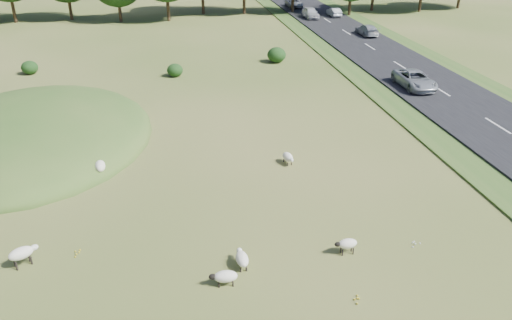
{
  "coord_description": "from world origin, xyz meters",
  "views": [
    {
      "loc": [
        -2.41,
        -21.12,
        13.49
      ],
      "look_at": [
        2.0,
        4.0,
        1.0
      ],
      "focal_mm": 35.0,
      "sensor_mm": 36.0,
      "label": 1
    }
  ],
  "objects_px": {
    "sheep_3": "(347,244)",
    "car_6": "(294,3)",
    "sheep_2": "(288,157)",
    "sheep_5": "(225,277)",
    "sheep_4": "(100,166)",
    "car_0": "(367,30)",
    "car_3": "(415,79)",
    "car_2": "(310,13)",
    "sheep_1": "(22,253)",
    "sheep_0": "(242,258)",
    "car_1": "(334,12)"
  },
  "relations": [
    {
      "from": "sheep_4",
      "to": "car_3",
      "type": "xyz_separation_m",
      "value": [
        24.9,
        11.73,
        0.29
      ]
    },
    {
      "from": "sheep_3",
      "to": "car_6",
      "type": "xyz_separation_m",
      "value": [
        13.44,
        64.06,
        0.39
      ]
    },
    {
      "from": "sheep_3",
      "to": "car_3",
      "type": "bearing_deg",
      "value": -124.81
    },
    {
      "from": "car_3",
      "to": "car_2",
      "type": "bearing_deg",
      "value": 90.0
    },
    {
      "from": "sheep_4",
      "to": "car_6",
      "type": "distance_m",
      "value": 60.01
    },
    {
      "from": "sheep_1",
      "to": "car_1",
      "type": "xyz_separation_m",
      "value": [
        31.12,
        53.41,
        0.22
      ]
    },
    {
      "from": "sheep_4",
      "to": "car_1",
      "type": "height_order",
      "value": "car_1"
    },
    {
      "from": "car_6",
      "to": "sheep_0",
      "type": "bearing_deg",
      "value": -105.78
    },
    {
      "from": "sheep_1",
      "to": "car_2",
      "type": "relative_size",
      "value": 0.29
    },
    {
      "from": "car_0",
      "to": "sheep_3",
      "type": "bearing_deg",
      "value": 67.64
    },
    {
      "from": "sheep_2",
      "to": "sheep_3",
      "type": "relative_size",
      "value": 1.17
    },
    {
      "from": "sheep_1",
      "to": "sheep_5",
      "type": "bearing_deg",
      "value": -48.84
    },
    {
      "from": "sheep_0",
      "to": "car_1",
      "type": "xyz_separation_m",
      "value": [
        21.94,
        55.12,
        0.42
      ]
    },
    {
      "from": "sheep_3",
      "to": "car_6",
      "type": "relative_size",
      "value": 0.22
    },
    {
      "from": "sheep_5",
      "to": "car_3",
      "type": "xyz_separation_m",
      "value": [
        18.99,
        22.35,
        0.53
      ]
    },
    {
      "from": "car_1",
      "to": "car_6",
      "type": "xyz_separation_m",
      "value": [
        -3.8,
        9.06,
        0.06
      ]
    },
    {
      "from": "sheep_2",
      "to": "car_6",
      "type": "distance_m",
      "value": 56.62
    },
    {
      "from": "sheep_5",
      "to": "car_0",
      "type": "height_order",
      "value": "car_0"
    },
    {
      "from": "sheep_0",
      "to": "car_1",
      "type": "bearing_deg",
      "value": -25.26
    },
    {
      "from": "sheep_3",
      "to": "sheep_5",
      "type": "bearing_deg",
      "value": 9.34
    },
    {
      "from": "sheep_1",
      "to": "sheep_5",
      "type": "height_order",
      "value": "sheep_1"
    },
    {
      "from": "sheep_1",
      "to": "sheep_5",
      "type": "xyz_separation_m",
      "value": [
        8.33,
        -2.75,
        -0.21
      ]
    },
    {
      "from": "sheep_1",
      "to": "car_2",
      "type": "height_order",
      "value": "car_2"
    },
    {
      "from": "sheep_4",
      "to": "car_0",
      "type": "bearing_deg",
      "value": -47.51
    },
    {
      "from": "car_1",
      "to": "car_3",
      "type": "height_order",
      "value": "car_3"
    },
    {
      "from": "sheep_2",
      "to": "sheep_5",
      "type": "distance_m",
      "value": 11.52
    },
    {
      "from": "sheep_2",
      "to": "car_2",
      "type": "relative_size",
      "value": 0.28
    },
    {
      "from": "sheep_0",
      "to": "car_1",
      "type": "height_order",
      "value": "car_1"
    },
    {
      "from": "sheep_2",
      "to": "car_1",
      "type": "bearing_deg",
      "value": 147.37
    },
    {
      "from": "sheep_2",
      "to": "sheep_3",
      "type": "distance_m",
      "value": 9.21
    },
    {
      "from": "sheep_0",
      "to": "car_2",
      "type": "bearing_deg",
      "value": -22.01
    },
    {
      "from": "sheep_4",
      "to": "sheep_3",
      "type": "bearing_deg",
      "value": -135.56
    },
    {
      "from": "sheep_3",
      "to": "car_6",
      "type": "bearing_deg",
      "value": -104.28
    },
    {
      "from": "car_2",
      "to": "sheep_5",
      "type": "bearing_deg",
      "value": -108.92
    },
    {
      "from": "sheep_0",
      "to": "car_2",
      "type": "relative_size",
      "value": 0.27
    },
    {
      "from": "sheep_1",
      "to": "car_2",
      "type": "bearing_deg",
      "value": 32.02
    },
    {
      "from": "sheep_2",
      "to": "car_6",
      "type": "xyz_separation_m",
      "value": [
        13.94,
        54.87,
        0.49
      ]
    },
    {
      "from": "car_6",
      "to": "sheep_3",
      "type": "bearing_deg",
      "value": -101.85
    },
    {
      "from": "sheep_1",
      "to": "sheep_2",
      "type": "relative_size",
      "value": 1.04
    },
    {
      "from": "sheep_3",
      "to": "sheep_5",
      "type": "distance_m",
      "value": 5.68
    },
    {
      "from": "sheep_0",
      "to": "sheep_1",
      "type": "relative_size",
      "value": 0.94
    },
    {
      "from": "car_3",
      "to": "sheep_2",
      "type": "bearing_deg",
      "value": -139.27
    },
    {
      "from": "sheep_0",
      "to": "car_3",
      "type": "height_order",
      "value": "car_3"
    },
    {
      "from": "sheep_5",
      "to": "car_6",
      "type": "distance_m",
      "value": 67.93
    },
    {
      "from": "sheep_1",
      "to": "car_1",
      "type": "relative_size",
      "value": 0.35
    },
    {
      "from": "sheep_3",
      "to": "sheep_0",
      "type": "bearing_deg",
      "value": -1.02
    },
    {
      "from": "sheep_1",
      "to": "sheep_4",
      "type": "xyz_separation_m",
      "value": [
        2.42,
        7.87,
        0.03
      ]
    },
    {
      "from": "sheep_5",
      "to": "car_6",
      "type": "relative_size",
      "value": 0.25
    },
    {
      "from": "sheep_3",
      "to": "car_2",
      "type": "height_order",
      "value": "car_2"
    },
    {
      "from": "sheep_2",
      "to": "sheep_5",
      "type": "bearing_deg",
      "value": -37.51
    }
  ]
}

